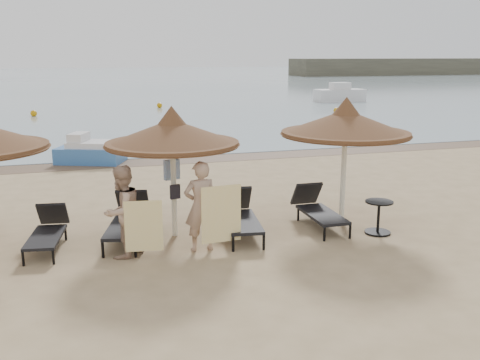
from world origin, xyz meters
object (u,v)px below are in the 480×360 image
object	(u,v)px
lounger_near_right	(240,215)
pedal_boat	(90,152)
person_left	(122,205)
person_right	(200,199)
lounger_far_left	(48,230)
palapa_right	(346,123)
lounger_near_left	(128,219)
side_table	(378,218)
lounger_far_right	(317,208)
palapa_center	(172,133)

from	to	relation	value
lounger_near_right	pedal_boat	bearing A→B (deg)	115.95
person_left	person_right	size ratio (longest dim) A/B	0.99
lounger_far_left	palapa_right	bearing A→B (deg)	6.70
lounger_far_left	person_left	world-z (taller)	person_left
lounger_near_left	lounger_near_right	xyz separation A→B (m)	(2.33, -0.34, -0.00)
palapa_right	person_right	xyz separation A→B (m)	(-3.48, -0.84, -1.24)
lounger_near_right	side_table	distance (m)	2.96
lounger_far_right	person_left	xyz separation A→B (m)	(-4.33, -0.70, 0.63)
side_table	palapa_right	bearing A→B (deg)	111.95
person_right	pedal_boat	world-z (taller)	person_right
palapa_right	lounger_far_right	bearing A→B (deg)	-176.34
palapa_center	lounger_near_right	world-z (taller)	palapa_center
side_table	pedal_boat	size ratio (longest dim) A/B	0.28
lounger_near_right	side_table	size ratio (longest dim) A/B	2.93
lounger_far_left	side_table	world-z (taller)	lounger_far_left
palapa_center	lounger_far_right	distance (m)	3.67
palapa_center	lounger_far_left	bearing A→B (deg)	179.69
palapa_center	lounger_near_left	xyz separation A→B (m)	(-0.95, 0.10, -1.78)
lounger_near_right	person_right	xyz separation A→B (m)	(-1.03, -0.77, 0.63)
palapa_center	lounger_near_left	size ratio (longest dim) A/B	1.29
pedal_boat	lounger_near_left	bearing A→B (deg)	-63.94
lounger_far_left	person_right	bearing A→B (deg)	-11.20
side_table	lounger_far_left	bearing A→B (deg)	170.55
lounger_near_right	person_right	distance (m)	1.43
lounger_near_left	lounger_far_right	size ratio (longest dim) A/B	1.11
side_table	person_left	bearing A→B (deg)	177.82
lounger_far_left	person_right	world-z (taller)	person_right
palapa_right	side_table	xyz separation A→B (m)	(0.38, -0.94, -1.94)
pedal_boat	person_right	bearing A→B (deg)	-56.81
palapa_right	lounger_near_left	world-z (taller)	palapa_right
lounger_far_left	lounger_near_left	distance (m)	1.58
lounger_far_left	pedal_boat	distance (m)	8.72
person_left	person_right	world-z (taller)	person_right
palapa_center	side_table	size ratio (longest dim) A/B	3.88
palapa_right	pedal_boat	bearing A→B (deg)	121.18
palapa_right	person_left	xyz separation A→B (m)	(-4.96, -0.74, -1.25)
lounger_near_right	person_right	world-z (taller)	person_right
palapa_center	lounger_far_right	bearing A→B (deg)	-3.69
person_left	person_right	bearing A→B (deg)	132.42
palapa_center	person_left	size ratio (longest dim) A/B	1.36
lounger_near_left	pedal_boat	bearing A→B (deg)	108.32
lounger_far_right	person_right	size ratio (longest dim) A/B	0.94
lounger_near_right	lounger_near_left	bearing A→B (deg)	179.52
lounger_far_left	person_left	bearing A→B (deg)	-24.93
palapa_right	side_table	world-z (taller)	palapa_right
lounger_near_right	lounger_far_right	bearing A→B (deg)	9.01
lounger_far_left	side_table	xyz separation A→B (m)	(6.74, -1.12, -0.02)
palapa_center	lounger_near_right	distance (m)	2.26
pedal_boat	palapa_center	bearing A→B (deg)	-57.78
lounger_near_left	person_left	size ratio (longest dim) A/B	1.05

